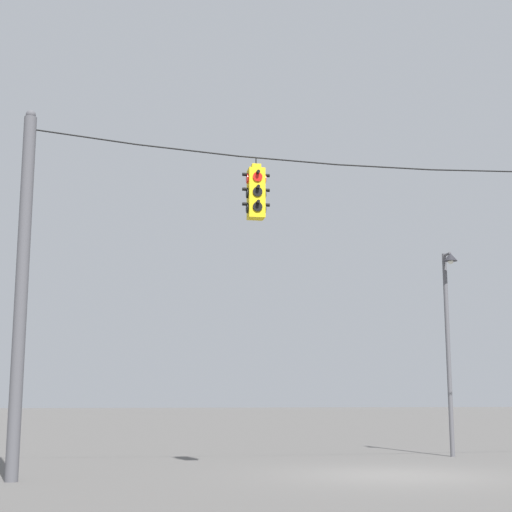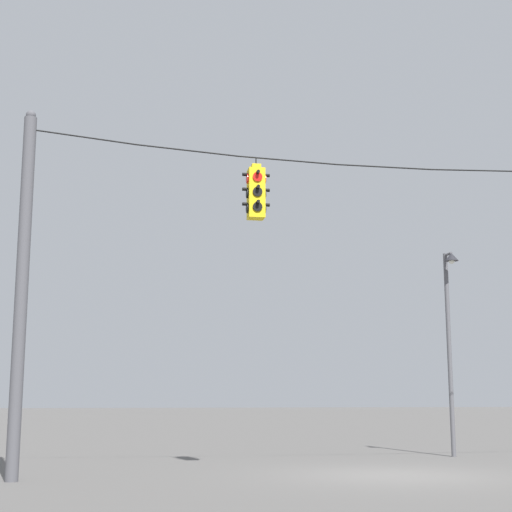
{
  "view_description": "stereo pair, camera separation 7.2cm",
  "coord_description": "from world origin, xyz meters",
  "views": [
    {
      "loc": [
        -5.7,
        -15.5,
        1.56
      ],
      "look_at": [
        -2.84,
        0.12,
        4.42
      ],
      "focal_mm": 55.0,
      "sensor_mm": 36.0,
      "label": 1
    },
    {
      "loc": [
        -5.63,
        -15.51,
        1.56
      ],
      "look_at": [
        -2.84,
        0.12,
        4.42
      ],
      "focal_mm": 55.0,
      "sensor_mm": 36.0,
      "label": 2
    }
  ],
  "objects": [
    {
      "name": "utility_pole_left",
      "position": [
        -7.47,
        0.12,
        3.62
      ],
      "size": [
        0.25,
        0.25,
        7.26
      ],
      "color": "#4C4C51",
      "rests_on": "ground_plane"
    },
    {
      "name": "span_wire",
      "position": [
        0.0,
        0.12,
        6.6
      ],
      "size": [
        14.94,
        0.03,
        0.43
      ],
      "color": "black"
    },
    {
      "name": "street_lamp",
      "position": [
        3.25,
        4.39,
        3.53
      ],
      "size": [
        0.37,
        0.65,
        5.45
      ],
      "color": "#515156",
      "rests_on": "ground_plane"
    },
    {
      "name": "traffic_light_near_right_pole",
      "position": [
        -2.84,
        0.12,
        5.75
      ],
      "size": [
        0.58,
        0.58,
        1.31
      ],
      "color": "yellow"
    },
    {
      "name": "ground_plane",
      "position": [
        0.0,
        0.0,
        0.0
      ],
      "size": [
        200.0,
        200.0,
        0.0
      ],
      "primitive_type": "plane",
      "color": "#565451"
    }
  ]
}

